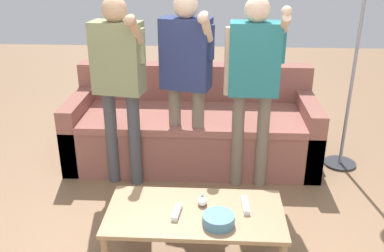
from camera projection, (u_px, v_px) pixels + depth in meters
name	position (u px, v px, depth m)	size (l,w,h in m)	color
couch	(193.00, 128.00, 3.90)	(2.15, 0.86, 0.80)	brown
coffee_table	(195.00, 218.00, 2.52)	(1.03, 0.52, 0.40)	#997551
snack_bowl	(218.00, 220.00, 2.38)	(0.18, 0.18, 0.06)	teal
game_remote_nunchuk	(202.00, 201.00, 2.56)	(0.06, 0.09, 0.05)	white
player_left	(119.00, 72.00, 3.23)	(0.43, 0.39, 1.49)	#47474C
player_center	(186.00, 68.00, 3.31)	(0.43, 0.42, 1.50)	#756656
player_right	(254.00, 74.00, 3.19)	(0.44, 0.30, 1.49)	#756656
game_remote_wand_near	(177.00, 212.00, 2.48)	(0.05, 0.16, 0.03)	white
game_remote_wand_far	(245.00, 205.00, 2.54)	(0.05, 0.16, 0.03)	white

